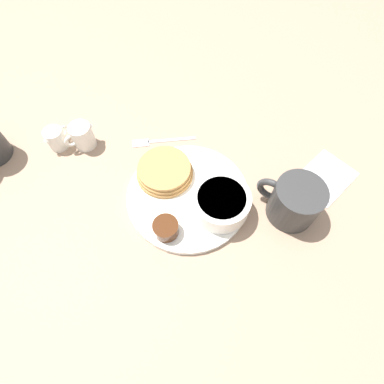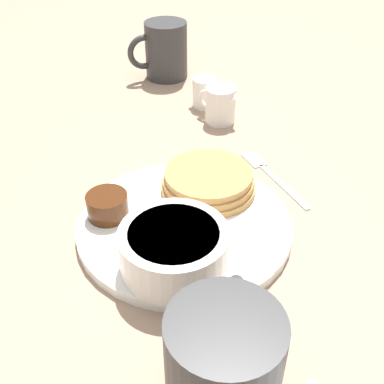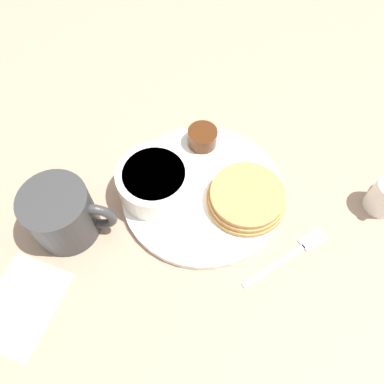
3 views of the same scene
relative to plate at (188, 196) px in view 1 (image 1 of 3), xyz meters
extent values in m
plane|color=#9E7F66|center=(0.00, 0.00, -0.01)|extent=(4.00, 4.00, 0.00)
cylinder|color=white|center=(0.00, 0.00, 0.00)|extent=(0.25, 0.25, 0.01)
cylinder|color=#B78447|center=(0.01, -0.07, 0.01)|extent=(0.12, 0.12, 0.01)
cylinder|color=#B78447|center=(0.01, -0.07, 0.02)|extent=(0.11, 0.11, 0.01)
cylinder|color=#B78447|center=(0.01, -0.07, 0.03)|extent=(0.11, 0.11, 0.01)
cylinder|color=white|center=(-0.03, 0.06, 0.03)|extent=(0.11, 0.11, 0.05)
cylinder|color=white|center=(-0.03, 0.06, 0.05)|extent=(0.09, 0.09, 0.01)
cylinder|color=#47230F|center=(0.08, 0.04, 0.02)|extent=(0.05, 0.05, 0.03)
cylinder|color=white|center=(-0.03, 0.09, 0.02)|extent=(0.04, 0.04, 0.02)
sphere|color=white|center=(-0.03, 0.09, 0.04)|extent=(0.02, 0.02, 0.02)
cylinder|color=#333333|center=(-0.14, 0.15, 0.04)|extent=(0.09, 0.09, 0.09)
torus|color=#333333|center=(-0.12, 0.10, 0.04)|extent=(0.03, 0.06, 0.06)
cylinder|color=white|center=(0.10, -0.25, 0.02)|extent=(0.05, 0.05, 0.06)
torus|color=white|center=(0.12, -0.25, 0.03)|extent=(0.03, 0.01, 0.03)
cone|color=white|center=(0.08, -0.25, 0.05)|extent=(0.02, 0.02, 0.01)
cylinder|color=white|center=(0.15, -0.28, 0.02)|extent=(0.04, 0.04, 0.05)
torus|color=white|center=(0.13, -0.29, 0.02)|extent=(0.03, 0.02, 0.03)
cone|color=white|center=(0.16, -0.28, 0.04)|extent=(0.01, 0.01, 0.01)
cube|color=silver|center=(-0.06, -0.14, 0.00)|extent=(0.10, 0.06, 0.00)
cube|color=silver|center=(0.00, -0.17, 0.00)|extent=(0.04, 0.04, 0.00)
cube|color=white|center=(-0.26, 0.14, 0.00)|extent=(0.13, 0.10, 0.00)
camera|label=1|loc=(0.17, 0.23, 0.53)|focal=28.00mm
camera|label=2|loc=(-0.24, 0.35, 0.36)|focal=45.00mm
camera|label=3|loc=(-0.26, -0.11, 0.49)|focal=35.00mm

